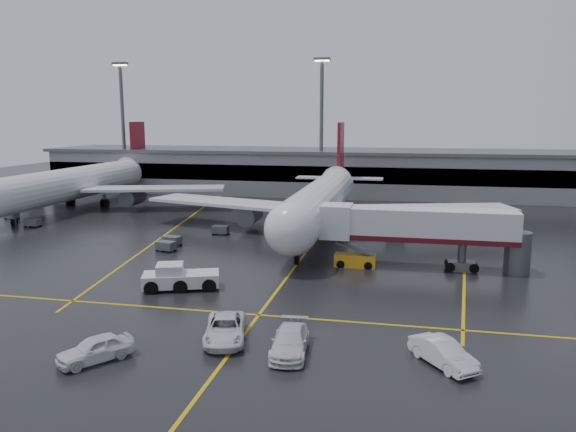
# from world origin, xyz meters

# --- Properties ---
(ground) EXTENTS (220.00, 220.00, 0.00)m
(ground) POSITION_xyz_m (0.00, 0.00, 0.00)
(ground) COLOR black
(ground) RESTS_ON ground
(apron_line_centre) EXTENTS (0.25, 90.00, 0.02)m
(apron_line_centre) POSITION_xyz_m (0.00, 0.00, 0.01)
(apron_line_centre) COLOR gold
(apron_line_centre) RESTS_ON ground
(apron_line_stop) EXTENTS (60.00, 0.25, 0.02)m
(apron_line_stop) POSITION_xyz_m (0.00, -22.00, 0.01)
(apron_line_stop) COLOR gold
(apron_line_stop) RESTS_ON ground
(apron_line_left) EXTENTS (9.99, 69.35, 0.02)m
(apron_line_left) POSITION_xyz_m (-20.00, 10.00, 0.01)
(apron_line_left) COLOR gold
(apron_line_left) RESTS_ON ground
(apron_line_right) EXTENTS (7.57, 69.64, 0.02)m
(apron_line_right) POSITION_xyz_m (18.00, 10.00, 0.01)
(apron_line_right) COLOR gold
(apron_line_right) RESTS_ON ground
(terminal) EXTENTS (122.00, 19.00, 8.60)m
(terminal) POSITION_xyz_m (0.00, 47.93, 4.32)
(terminal) COLOR gray
(terminal) RESTS_ON ground
(light_mast_left) EXTENTS (3.00, 1.20, 25.45)m
(light_mast_left) POSITION_xyz_m (-45.00, 42.00, 14.47)
(light_mast_left) COLOR #595B60
(light_mast_left) RESTS_ON ground
(light_mast_mid) EXTENTS (3.00, 1.20, 25.45)m
(light_mast_mid) POSITION_xyz_m (-5.00, 42.00, 14.47)
(light_mast_mid) COLOR #595B60
(light_mast_mid) RESTS_ON ground
(main_airliner) EXTENTS (48.80, 45.60, 14.10)m
(main_airliner) POSITION_xyz_m (0.00, 9.70, 4.21)
(main_airliner) COLOR silver
(main_airliner) RESTS_ON ground
(second_airliner) EXTENTS (48.80, 45.60, 14.10)m
(second_airliner) POSITION_xyz_m (-42.00, 21.70, 4.21)
(second_airliner) COLOR silver
(second_airliner) RESTS_ON ground
(jet_bridge) EXTENTS (19.90, 3.40, 6.05)m
(jet_bridge) POSITION_xyz_m (11.87, -6.00, 3.93)
(jet_bridge) COLOR silver
(jet_bridge) RESTS_ON ground
(pushback_tractor) EXTENTS (6.95, 4.60, 2.31)m
(pushback_tractor) POSITION_xyz_m (-8.41, -17.15, 0.92)
(pushback_tractor) COLOR silver
(pushback_tractor) RESTS_ON ground
(belt_loader) EXTENTS (4.06, 1.94, 2.56)m
(belt_loader) POSITION_xyz_m (5.80, -6.66, 0.63)
(belt_loader) COLOR orange
(belt_loader) RESTS_ON ground
(service_van_a) EXTENTS (3.90, 6.07, 1.56)m
(service_van_a) POSITION_xyz_m (-0.94, -27.01, 0.78)
(service_van_a) COLOR silver
(service_van_a) RESTS_ON ground
(service_van_b) EXTENTS (2.63, 5.52, 1.55)m
(service_van_b) POSITION_xyz_m (3.66, -28.12, 0.78)
(service_van_b) COLOR silver
(service_van_b) RESTS_ON ground
(service_van_c) EXTENTS (4.14, 4.76, 1.55)m
(service_van_c) POSITION_xyz_m (12.88, -27.92, 0.78)
(service_van_c) COLOR silver
(service_van_c) RESTS_ON ground
(service_van_d) EXTENTS (4.24, 4.76, 1.56)m
(service_van_d) POSITION_xyz_m (-7.59, -31.68, 0.78)
(service_van_d) COLOR white
(service_van_d) RESTS_ON ground
(baggage_cart_a) EXTENTS (2.24, 1.70, 1.12)m
(baggage_cart_a) POSITION_xyz_m (-15.27, -4.62, 0.63)
(baggage_cart_a) COLOR #595B60
(baggage_cart_a) RESTS_ON ground
(baggage_cart_b) EXTENTS (2.17, 1.59, 1.12)m
(baggage_cart_b) POSITION_xyz_m (-15.75, -1.88, 0.63)
(baggage_cart_b) COLOR #595B60
(baggage_cart_b) RESTS_ON ground
(baggage_cart_c) EXTENTS (2.03, 1.35, 1.12)m
(baggage_cart_c) POSITION_xyz_m (-12.30, 5.24, 0.63)
(baggage_cart_c) COLOR #595B60
(baggage_cart_c) RESTS_ON ground
(baggage_cart_d) EXTENTS (2.34, 1.94, 1.12)m
(baggage_cart_d) POSITION_xyz_m (-45.78, 9.26, 0.63)
(baggage_cart_d) COLOR #595B60
(baggage_cart_d) RESTS_ON ground
(baggage_cart_e) EXTENTS (2.01, 1.31, 1.12)m
(baggage_cart_e) POSITION_xyz_m (-38.96, 4.78, 0.63)
(baggage_cart_e) COLOR #595B60
(baggage_cart_e) RESTS_ON ground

